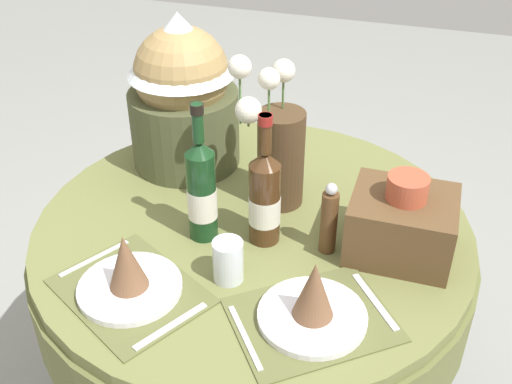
% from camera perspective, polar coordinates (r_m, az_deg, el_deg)
% --- Properties ---
extents(dining_table, '(1.18, 1.18, 0.75)m').
position_cam_1_polar(dining_table, '(1.74, -0.29, -6.82)').
color(dining_table, olive).
rests_on(dining_table, ground).
extents(place_setting_left, '(0.42, 0.39, 0.16)m').
position_cam_1_polar(place_setting_left, '(1.44, -11.67, -7.60)').
color(place_setting_left, brown).
rests_on(place_setting_left, dining_table).
extents(place_setting_right, '(0.43, 0.41, 0.16)m').
position_cam_1_polar(place_setting_right, '(1.35, 5.27, -10.26)').
color(place_setting_right, brown).
rests_on(place_setting_right, dining_table).
extents(flower_vase, '(0.17, 0.19, 0.45)m').
position_cam_1_polar(flower_vase, '(1.64, 2.00, 4.10)').
color(flower_vase, '#47331E').
rests_on(flower_vase, dining_table).
extents(wine_bottle_left, '(0.07, 0.07, 0.37)m').
position_cam_1_polar(wine_bottle_left, '(1.53, -5.03, 0.18)').
color(wine_bottle_left, '#143819').
rests_on(wine_bottle_left, dining_table).
extents(wine_bottle_centre, '(0.08, 0.08, 0.35)m').
position_cam_1_polar(wine_bottle_centre, '(1.52, 0.80, -0.44)').
color(wine_bottle_centre, '#422814').
rests_on(wine_bottle_centre, dining_table).
extents(tumbler_near_left, '(0.07, 0.07, 0.11)m').
position_cam_1_polar(tumbler_near_left, '(1.45, -2.58, -6.33)').
color(tumbler_near_left, silver).
rests_on(tumbler_near_left, dining_table).
extents(pepper_mill, '(0.04, 0.04, 0.20)m').
position_cam_1_polar(pepper_mill, '(1.51, 6.73, -2.59)').
color(pepper_mill, brown).
rests_on(pepper_mill, dining_table).
extents(gift_tub_back_left, '(0.32, 0.32, 0.46)m').
position_cam_1_polar(gift_tub_back_left, '(1.82, -6.79, 9.51)').
color(gift_tub_back_left, '#474C2D').
rests_on(gift_tub_back_left, dining_table).
extents(woven_basket_side_right, '(0.25, 0.22, 0.22)m').
position_cam_1_polar(woven_basket_side_right, '(1.55, 13.27, -2.76)').
color(woven_basket_side_right, brown).
rests_on(woven_basket_side_right, dining_table).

